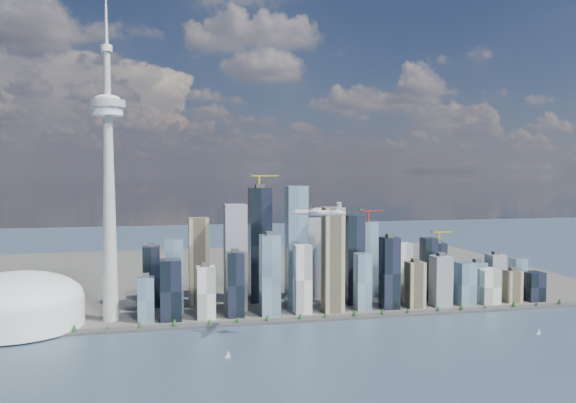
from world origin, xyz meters
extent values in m
plane|color=#374E60|center=(0.00, 0.00, 0.00)|extent=(4000.00, 4000.00, 0.00)
cube|color=#383838|center=(0.00, 250.00, 2.00)|extent=(1100.00, 22.00, 4.00)
cube|color=#4C4C47|center=(0.00, 700.00, 1.50)|extent=(1400.00, 900.00, 3.00)
cylinder|color=#3F2D1E|center=(-390.00, 250.00, 5.20)|extent=(1.00, 1.00, 2.40)
cone|color=#184319|center=(-390.00, 250.00, 8.80)|extent=(7.20, 7.20, 8.00)
cylinder|color=#3F2D1E|center=(-303.33, 250.00, 5.20)|extent=(1.00, 1.00, 2.40)
cone|color=#184319|center=(-303.33, 250.00, 8.80)|extent=(7.20, 7.20, 8.00)
cylinder|color=#3F2D1E|center=(-216.67, 250.00, 5.20)|extent=(1.00, 1.00, 2.40)
cone|color=#184319|center=(-216.67, 250.00, 8.80)|extent=(7.20, 7.20, 8.00)
cylinder|color=#3F2D1E|center=(-130.00, 250.00, 5.20)|extent=(1.00, 1.00, 2.40)
cone|color=#184319|center=(-130.00, 250.00, 8.80)|extent=(7.20, 7.20, 8.00)
cylinder|color=#3F2D1E|center=(-43.33, 250.00, 5.20)|extent=(1.00, 1.00, 2.40)
cone|color=#184319|center=(-43.33, 250.00, 8.80)|extent=(7.20, 7.20, 8.00)
cylinder|color=#3F2D1E|center=(43.33, 250.00, 5.20)|extent=(1.00, 1.00, 2.40)
cone|color=#184319|center=(43.33, 250.00, 8.80)|extent=(7.20, 7.20, 8.00)
cylinder|color=#3F2D1E|center=(130.00, 250.00, 5.20)|extent=(1.00, 1.00, 2.40)
cone|color=#184319|center=(130.00, 250.00, 8.80)|extent=(7.20, 7.20, 8.00)
cylinder|color=#3F2D1E|center=(216.67, 250.00, 5.20)|extent=(1.00, 1.00, 2.40)
cone|color=#184319|center=(216.67, 250.00, 8.80)|extent=(7.20, 7.20, 8.00)
cylinder|color=#3F2D1E|center=(303.33, 250.00, 5.20)|extent=(1.00, 1.00, 2.40)
cone|color=#184319|center=(303.33, 250.00, 8.80)|extent=(7.20, 7.20, 8.00)
cylinder|color=#3F2D1E|center=(390.00, 250.00, 5.20)|extent=(1.00, 1.00, 2.40)
cone|color=#184319|center=(390.00, 250.00, 8.80)|extent=(7.20, 7.20, 8.00)
cylinder|color=#3F2D1E|center=(476.67, 250.00, 5.20)|extent=(1.00, 1.00, 2.40)
cone|color=#184319|center=(476.67, 250.00, 8.80)|extent=(7.20, 7.20, 8.00)
cube|color=black|center=(-200.00, 290.00, 53.00)|extent=(34.00, 34.00, 100.00)
cube|color=#6B8CA3|center=(-200.00, 340.00, 66.64)|extent=(30.00, 30.00, 127.27)
cube|color=silver|center=(-150.00, 290.00, 46.18)|extent=(30.00, 30.00, 86.36)
cube|color=tan|center=(-150.00, 395.00, 82.55)|extent=(36.00, 36.00, 159.09)
cube|color=slate|center=(-95.00, 340.00, 96.18)|extent=(38.00, 38.00, 186.36)
cube|color=black|center=(-95.00, 290.00, 57.55)|extent=(28.00, 28.00, 109.09)
cube|color=#6B8CA3|center=(-40.00, 290.00, 71.18)|extent=(32.00, 32.00, 136.36)
cube|color=black|center=(-40.00, 395.00, 109.82)|extent=(40.00, 40.00, 213.64)
cube|color=#6B8CA3|center=(15.00, 340.00, 112.09)|extent=(36.00, 36.00, 218.18)
cube|color=silver|center=(15.00, 290.00, 62.09)|extent=(28.00, 28.00, 118.18)
cube|color=tan|center=(70.00, 290.00, 93.91)|extent=(34.00, 34.00, 181.82)
cube|color=slate|center=(70.00, 395.00, 80.27)|extent=(30.00, 30.00, 154.55)
cube|color=black|center=(125.00, 340.00, 84.82)|extent=(32.00, 32.00, 163.64)
cube|color=#6B8CA3|center=(125.00, 290.00, 53.00)|extent=(26.00, 26.00, 100.00)
cube|color=black|center=(175.00, 290.00, 66.64)|extent=(30.00, 30.00, 127.27)
cube|color=#6B8CA3|center=(175.00, 395.00, 75.73)|extent=(34.00, 34.00, 145.45)
cube|color=silver|center=(225.00, 340.00, 57.55)|extent=(28.00, 28.00, 109.09)
cube|color=tan|center=(225.00, 290.00, 43.91)|extent=(30.00, 30.00, 81.82)
cube|color=slate|center=(275.00, 290.00, 48.45)|extent=(32.00, 32.00, 90.91)
cube|color=black|center=(275.00, 340.00, 62.09)|extent=(26.00, 26.00, 118.18)
cube|color=#6B8CA3|center=(325.00, 290.00, 41.64)|extent=(30.00, 30.00, 77.27)
cube|color=black|center=(325.00, 395.00, 53.00)|extent=(28.00, 28.00, 100.00)
cube|color=#6B8CA3|center=(375.00, 340.00, 37.09)|extent=(30.00, 30.00, 68.18)
cube|color=silver|center=(375.00, 290.00, 34.82)|extent=(34.00, 34.00, 63.64)
cube|color=tan|center=(420.00, 290.00, 32.55)|extent=(28.00, 28.00, 59.09)
cube|color=slate|center=(420.00, 340.00, 43.91)|extent=(30.00, 30.00, 81.82)
cube|color=black|center=(465.00, 290.00, 30.27)|extent=(32.00, 32.00, 54.55)
cube|color=#6B8CA3|center=(465.00, 340.00, 39.36)|extent=(26.00, 26.00, 72.73)
cube|color=black|center=(-240.00, 395.00, 57.55)|extent=(30.00, 30.00, 109.09)
cube|color=#6B8CA3|center=(-240.00, 290.00, 39.36)|extent=(26.00, 26.00, 72.73)
cube|color=gold|center=(-40.00, 395.00, 227.64)|extent=(3.00, 3.00, 22.00)
cube|color=gold|center=(-31.75, 395.00, 238.64)|extent=(55.00, 2.20, 2.20)
cube|color=#383838|center=(-56.50, 395.00, 240.64)|extent=(6.00, 4.00, 4.00)
cube|color=#AF2019|center=(175.00, 395.00, 159.45)|extent=(3.00, 3.00, 22.00)
cube|color=#AF2019|center=(182.20, 395.00, 170.45)|extent=(48.00, 2.20, 2.20)
cube|color=#383838|center=(160.60, 395.00, 172.45)|extent=(6.00, 4.00, 4.00)
cube|color=gold|center=(325.00, 395.00, 114.00)|extent=(3.00, 3.00, 22.00)
cube|color=gold|center=(331.75, 395.00, 125.00)|extent=(45.00, 2.20, 2.20)
cube|color=#383838|center=(311.50, 395.00, 127.00)|extent=(6.00, 4.00, 4.00)
cone|color=#A5A5A0|center=(-300.00, 310.00, 173.00)|extent=(26.00, 26.00, 340.00)
cylinder|color=white|center=(-300.00, 310.00, 343.00)|extent=(48.00, 48.00, 14.00)
cylinder|color=#A5A5A0|center=(-300.00, 310.00, 355.00)|extent=(56.00, 56.00, 12.00)
ellipsoid|color=white|center=(-300.00, 310.00, 363.00)|extent=(40.00, 40.00, 14.00)
cylinder|color=#A5A5A0|center=(-300.00, 310.00, 403.00)|extent=(11.00, 11.00, 80.00)
cylinder|color=white|center=(-300.00, 310.00, 443.00)|extent=(18.00, 18.00, 10.00)
cone|color=silver|center=(-300.00, 310.00, 501.00)|extent=(7.00, 7.00, 105.00)
cylinder|color=white|center=(-440.00, 300.00, 25.00)|extent=(200.00, 200.00, 44.00)
ellipsoid|color=white|center=(-440.00, 300.00, 47.00)|extent=(200.00, 200.00, 84.00)
cylinder|color=white|center=(-0.75, 124.09, 188.29)|extent=(61.88, 30.15, 7.80)
cone|color=white|center=(-31.42, 135.98, 188.29)|extent=(10.77, 10.35, 7.80)
cone|color=white|center=(31.05, 111.77, 188.29)|extent=(14.17, 11.67, 7.80)
cube|color=white|center=(-3.02, 124.97, 192.43)|extent=(33.73, 67.12, 1.22)
cylinder|color=white|center=(-7.86, 112.48, 190.48)|extent=(14.08, 8.93, 4.39)
cylinder|color=white|center=(1.82, 137.47, 190.48)|extent=(14.08, 8.93, 4.39)
cylinder|color=#3F3F3F|center=(-14.68, 115.12, 190.48)|extent=(3.86, 9.22, 9.74)
cylinder|color=#3F3F3F|center=(-5.00, 140.11, 190.48)|extent=(3.86, 9.22, 9.74)
cube|color=white|center=(27.64, 113.09, 196.08)|extent=(6.71, 3.37, 13.40)
cube|color=white|center=(27.64, 113.09, 202.90)|extent=(12.92, 22.38, 0.85)
cube|color=white|center=(-131.92, 93.08, 0.45)|extent=(7.05, 3.06, 0.91)
cylinder|color=#999999|center=(-131.92, 93.08, 5.68)|extent=(0.27, 0.27, 10.23)
cube|color=white|center=(340.14, 102.10, 0.41)|extent=(6.48, 3.26, 0.83)
cylinder|color=#999999|center=(340.14, 102.10, 5.18)|extent=(0.25, 0.25, 9.32)
camera|label=1|loc=(-206.11, -637.55, 245.42)|focal=35.00mm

